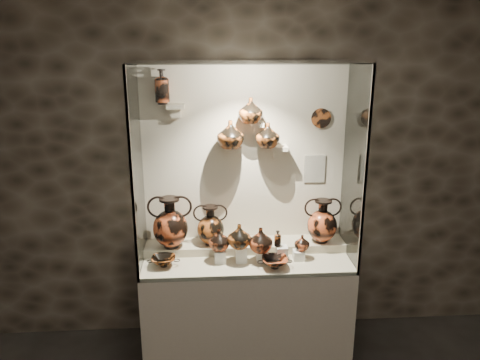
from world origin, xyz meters
name	(u,v)px	position (x,y,z in m)	size (l,w,h in m)	color
wall_back	(244,158)	(0.00, 2.50, 1.60)	(5.00, 0.02, 3.20)	#2B231B
plinth	(247,304)	(0.00, 2.18, 0.40)	(1.70, 0.60, 0.80)	beige
front_tier	(247,260)	(0.00, 2.18, 0.82)	(1.68, 0.58, 0.03)	#BEB193
rear_tier	(245,247)	(0.00, 2.35, 0.85)	(1.70, 0.25, 0.10)	#BEB193
back_panel	(244,158)	(0.00, 2.50, 1.60)	(1.70, 0.03, 1.60)	beige
glass_front	(251,179)	(0.00, 1.88, 1.60)	(1.70, 0.01, 1.60)	white
glass_left	(137,170)	(-0.85, 2.18, 1.60)	(0.01, 0.60, 1.60)	white
glass_right	(354,166)	(0.85, 2.18, 1.60)	(0.01, 0.60, 1.60)	white
glass_top	(248,62)	(0.00, 2.18, 2.40)	(1.70, 0.60, 0.01)	white
frame_post_left	(132,181)	(-0.84, 1.89, 1.60)	(0.02, 0.02, 1.60)	gray
frame_post_right	(365,176)	(0.84, 1.89, 1.60)	(0.02, 0.02, 1.60)	gray
pedestal_a	(220,256)	(-0.22, 2.13, 0.88)	(0.09, 0.09, 0.10)	silver
pedestal_b	(241,254)	(-0.05, 2.13, 0.90)	(0.09, 0.09, 0.13)	silver
pedestal_c	(262,256)	(0.12, 2.13, 0.88)	(0.09, 0.09, 0.09)	silver
pedestal_d	(282,253)	(0.28, 2.13, 0.89)	(0.09, 0.09, 0.12)	silver
pedestal_e	(299,255)	(0.42, 2.13, 0.87)	(0.09, 0.09, 0.08)	silver
bracket_ul	(176,106)	(-0.55, 2.42, 2.05)	(0.14, 0.12, 0.04)	beige
bracket_ca	(233,149)	(-0.10, 2.42, 1.70)	(0.14, 0.12, 0.04)	beige
bracket_cb	(257,124)	(0.10, 2.42, 1.90)	(0.10, 0.12, 0.04)	beige
bracket_cc	(279,148)	(0.28, 2.42, 1.70)	(0.14, 0.12, 0.04)	beige
amphora_left	(170,222)	(-0.62, 2.30, 1.12)	(0.35, 0.35, 0.43)	#BA4A23
amphora_mid	(211,225)	(-0.29, 2.33, 1.07)	(0.27, 0.27, 0.34)	#AC521E
amphora_right	(322,221)	(0.65, 2.32, 1.09)	(0.30, 0.30, 0.38)	#BA4A23
jug_a	(219,239)	(-0.23, 2.15, 1.02)	(0.17, 0.17, 0.18)	#BA4A23
jug_b	(239,236)	(-0.07, 2.11, 1.06)	(0.19, 0.19, 0.20)	#AC521E
jug_c	(261,240)	(0.10, 2.11, 1.02)	(0.19, 0.19, 0.20)	#BA4A23
jug_e	(302,242)	(0.45, 2.14, 0.97)	(0.12, 0.12, 0.13)	#BA4A23
lekythos_small	(278,238)	(0.24, 2.14, 1.03)	(0.07, 0.07, 0.15)	#AC521E
kylix_left	(164,261)	(-0.67, 2.09, 0.88)	(0.24, 0.21, 0.10)	#AC521E
kylix_right	(275,261)	(0.21, 2.00, 0.88)	(0.26, 0.22, 0.11)	#BA4A23
lekythos_tall	(162,84)	(-0.65, 2.41, 2.22)	(0.12, 0.12, 0.31)	#BA4A23
ovoid_vase_a	(230,134)	(-0.12, 2.36, 1.83)	(0.22, 0.22, 0.23)	#AC521E
ovoid_vase_b	(251,110)	(0.04, 2.37, 2.02)	(0.19, 0.19, 0.20)	#AC521E
ovoid_vase_c	(268,135)	(0.18, 2.37, 1.82)	(0.19, 0.19, 0.20)	#AC521E
wall_plate	(321,118)	(0.63, 2.47, 1.94)	(0.16, 0.16, 0.02)	#A14C1F
info_placard	(315,169)	(0.60, 2.47, 1.50)	(0.18, 0.01, 0.24)	beige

